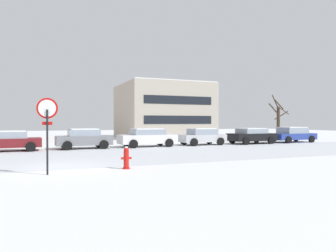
% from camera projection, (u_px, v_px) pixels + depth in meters
% --- Properties ---
extents(ground_plane, '(120.00, 120.00, 0.00)m').
position_uv_depth(ground_plane, '(62.00, 167.00, 13.60)').
color(ground_plane, white).
extents(road_surface, '(80.00, 8.98, 0.00)m').
position_uv_depth(road_surface, '(58.00, 158.00, 16.84)').
color(road_surface, silver).
rests_on(road_surface, ground).
extents(stop_sign, '(0.74, 0.19, 2.83)m').
position_uv_depth(stop_sign, '(47.00, 121.00, 11.47)').
color(stop_sign, black).
rests_on(stop_sign, ground).
extents(fire_hydrant, '(0.44, 0.30, 0.94)m').
position_uv_depth(fire_hydrant, '(126.00, 158.00, 13.01)').
color(fire_hydrant, red).
rests_on(fire_hydrant, ground).
extents(parked_car_maroon, '(4.03, 2.20, 1.36)m').
position_uv_depth(parked_car_maroon, '(9.00, 141.00, 20.84)').
color(parked_car_maroon, maroon).
rests_on(parked_car_maroon, ground).
extents(parked_car_gray, '(3.96, 2.14, 1.45)m').
position_uv_depth(parked_car_gray, '(84.00, 138.00, 22.83)').
color(parked_car_gray, slate).
rests_on(parked_car_gray, ground).
extents(parked_car_white, '(4.55, 2.21, 1.43)m').
position_uv_depth(parked_car_white, '(147.00, 137.00, 24.59)').
color(parked_car_white, white).
rests_on(parked_car_white, ground).
extents(parked_car_silver, '(3.96, 2.10, 1.41)m').
position_uv_depth(parked_car_silver, '(202.00, 136.00, 26.45)').
color(parked_car_silver, silver).
rests_on(parked_car_silver, ground).
extents(parked_car_black, '(4.30, 2.30, 1.39)m').
position_uv_depth(parked_car_black, '(251.00, 136.00, 28.02)').
color(parked_car_black, black).
rests_on(parked_car_black, ground).
extents(parked_car_blue, '(4.60, 2.27, 1.46)m').
position_uv_depth(parked_car_blue, '(292.00, 134.00, 29.99)').
color(parked_car_blue, '#283D93').
rests_on(parked_car_blue, ground).
extents(tree_far_left, '(1.91, 1.91, 5.00)m').
position_uv_depth(tree_far_left, '(278.00, 120.00, 35.16)').
color(tree_far_left, '#423326').
rests_on(tree_far_left, ground).
extents(building_far_right, '(10.13, 10.18, 6.63)m').
position_uv_depth(building_far_right, '(162.00, 111.00, 39.32)').
color(building_far_right, '#B2A899').
rests_on(building_far_right, ground).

